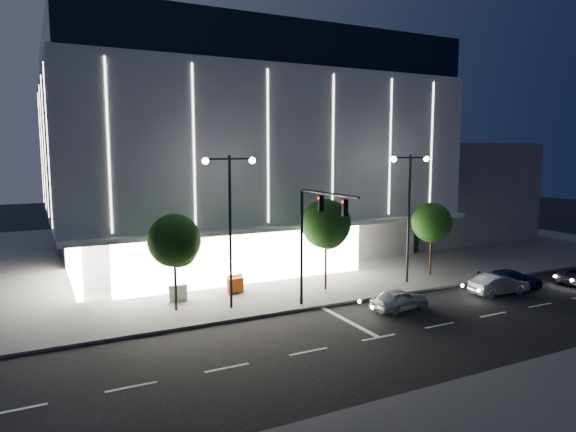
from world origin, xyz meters
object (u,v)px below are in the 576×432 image
(tree_right, at_px, (432,225))
(car_lead, at_px, (400,300))
(tree_mid, at_px, (326,227))
(barrier_c, at_px, (235,286))
(tree_left, at_px, (175,243))
(barrier_d, at_px, (234,282))
(street_lamp_west, at_px, (230,209))
(barrier_b, at_px, (178,293))
(traffic_mast, at_px, (314,227))
(car_second, at_px, (499,284))
(street_lamp_east, at_px, (409,199))
(car_third, at_px, (511,280))

(tree_right, bearing_deg, car_lead, -143.09)
(tree_mid, relative_size, barrier_c, 5.59)
(tree_left, relative_size, barrier_d, 5.20)
(tree_mid, bearing_deg, street_lamp_west, -171.74)
(tree_left, relative_size, barrier_c, 5.20)
(barrier_b, bearing_deg, street_lamp_west, -44.72)
(traffic_mast, distance_m, barrier_d, 8.05)
(tree_left, height_order, tree_right, tree_left)
(tree_right, bearing_deg, car_second, -83.05)
(traffic_mast, distance_m, street_lamp_east, 9.43)
(tree_mid, xyz_separation_m, barrier_d, (-5.44, 2.63, -3.68))
(street_lamp_west, height_order, car_third, street_lamp_west)
(barrier_c, bearing_deg, street_lamp_east, -18.71)
(traffic_mast, distance_m, car_lead, 6.73)
(barrier_c, bearing_deg, street_lamp_west, -121.19)
(car_lead, height_order, barrier_c, car_lead)
(street_lamp_east, relative_size, car_second, 2.25)
(traffic_mast, relative_size, tree_left, 1.24)
(car_second, xyz_separation_m, barrier_c, (-15.43, 7.33, -0.01))
(street_lamp_west, xyz_separation_m, street_lamp_east, (13.00, 0.00, 0.00))
(tree_left, distance_m, tree_right, 19.00)
(street_lamp_west, distance_m, street_lamp_east, 13.00)
(street_lamp_east, distance_m, tree_left, 16.12)
(barrier_b, bearing_deg, tree_left, -104.66)
(tree_right, relative_size, car_third, 1.19)
(street_lamp_west, bearing_deg, traffic_mast, -33.65)
(barrier_c, bearing_deg, car_lead, -49.30)
(traffic_mast, xyz_separation_m, car_lead, (4.78, -1.76, -4.40))
(street_lamp_west, relative_size, barrier_c, 8.18)
(street_lamp_west, bearing_deg, car_lead, -26.77)
(traffic_mast, relative_size, tree_mid, 1.15)
(tree_left, relative_size, car_third, 1.24)
(barrier_c, bearing_deg, tree_mid, -22.01)
(barrier_c, bearing_deg, car_third, -27.83)
(car_third, distance_m, barrier_b, 21.91)
(tree_left, relative_size, barrier_b, 5.20)
(barrier_b, distance_m, barrier_c, 3.72)
(tree_left, distance_m, tree_mid, 10.00)
(tree_mid, height_order, car_lead, tree_mid)
(car_lead, xyz_separation_m, barrier_c, (-7.49, 7.12, 0.02))
(car_lead, xyz_separation_m, car_third, (9.57, 0.20, 0.05))
(traffic_mast, height_order, car_lead, traffic_mast)
(car_third, bearing_deg, car_lead, 94.00)
(traffic_mast, relative_size, barrier_c, 6.43)
(barrier_b, relative_size, barrier_d, 1.00)
(tree_left, height_order, barrier_b, tree_left)
(car_lead, relative_size, barrier_b, 3.34)
(car_lead, relative_size, car_second, 0.92)
(traffic_mast, distance_m, barrier_b, 9.45)
(street_lamp_west, xyz_separation_m, barrier_d, (1.59, 3.65, -5.31))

